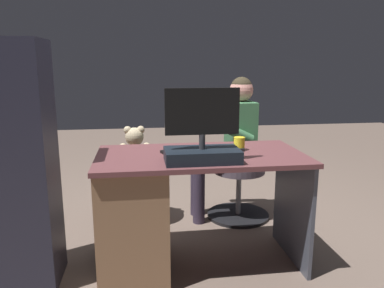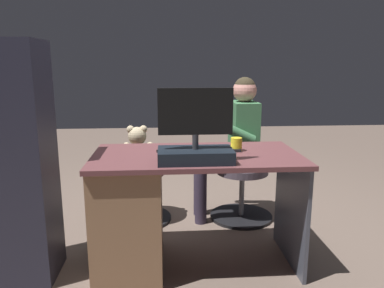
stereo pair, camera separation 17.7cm
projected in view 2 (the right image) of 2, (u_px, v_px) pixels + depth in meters
name	position (u px, v px, depth m)	size (l,w,h in m)	color
ground_plane	(192.00, 235.00, 2.94)	(10.00, 10.00, 0.00)	#705D51
desk	(145.00, 207.00, 2.42)	(1.31, 0.69, 0.75)	brown
monitor	(195.00, 143.00, 2.17)	(0.43, 0.24, 0.43)	black
keyboard	(208.00, 149.00, 2.46)	(0.42, 0.14, 0.02)	black
computer_mouse	(166.00, 148.00, 2.45)	(0.06, 0.10, 0.04)	#2E2132
cup	(236.00, 144.00, 2.44)	(0.07, 0.07, 0.09)	yellow
tv_remote	(164.00, 153.00, 2.36)	(0.04, 0.15, 0.02)	black
notebook_binder	(214.00, 154.00, 2.32)	(0.22, 0.30, 0.02)	beige
office_chair_teddy	(139.00, 190.00, 3.17)	(0.54, 0.54, 0.46)	black
teddy_bear	(138.00, 149.00, 3.11)	(0.26, 0.26, 0.36)	#CBB58F
visitor_chair	(242.00, 188.00, 3.22)	(0.54, 0.54, 0.46)	black
person	(234.00, 137.00, 3.12)	(0.51, 0.48, 1.21)	#41794D
equipment_rack	(13.00, 165.00, 2.24)	(0.44, 0.36, 1.45)	#262736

